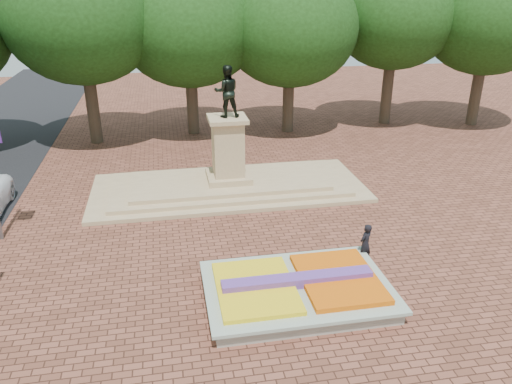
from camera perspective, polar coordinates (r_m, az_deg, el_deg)
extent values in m
plane|color=brown|center=(19.06, 0.19, -9.00)|extent=(90.00, 90.00, 0.00)
cube|color=gray|center=(17.51, 4.73, -11.45)|extent=(6.00, 4.00, 0.45)
cube|color=#A8B6A5|center=(17.35, 4.76, -10.70)|extent=(6.30, 4.30, 0.12)
cube|color=#DE580C|center=(17.68, 9.38, -9.76)|extent=(2.60, 3.40, 0.22)
cube|color=yellow|center=(17.01, -0.04, -10.90)|extent=(2.60, 3.40, 0.18)
cube|color=#58328A|center=(17.23, 4.78, -10.09)|extent=(5.20, 0.55, 0.38)
cube|color=tan|center=(26.05, -3.11, 0.46)|extent=(14.00, 6.00, 0.20)
cube|color=tan|center=(25.98, -3.12, 0.86)|extent=(12.00, 5.00, 0.20)
cube|color=tan|center=(25.90, -3.13, 1.27)|extent=(10.00, 4.00, 0.20)
cube|color=tan|center=(25.81, -3.15, 1.79)|extent=(2.20, 2.20, 0.30)
cube|color=tan|center=(25.29, -3.22, 5.06)|extent=(1.50, 1.50, 2.80)
cube|color=tan|center=(24.86, -3.30, 8.34)|extent=(1.90, 1.90, 0.20)
imported|color=black|center=(24.55, -3.37, 11.40)|extent=(1.22, 0.95, 2.50)
cylinder|color=#35261D|center=(35.16, -18.66, 8.57)|extent=(0.80, 0.80, 4.00)
ellipsoid|color=black|center=(34.38, -19.69, 16.14)|extent=(8.80, 8.80, 7.48)
cylinder|color=#35261D|center=(34.87, -7.09, 9.49)|extent=(0.80, 0.80, 4.00)
ellipsoid|color=black|center=(34.08, -7.49, 17.17)|extent=(8.80, 8.80, 7.48)
cylinder|color=#35261D|center=(35.97, 4.26, 10.02)|extent=(0.80, 0.80, 4.00)
ellipsoid|color=black|center=(35.20, 4.50, 17.48)|extent=(8.80, 8.80, 7.48)
cylinder|color=#35261D|center=(38.33, 14.61, 10.17)|extent=(0.80, 0.80, 4.00)
ellipsoid|color=black|center=(37.61, 15.35, 17.14)|extent=(8.80, 8.80, 7.48)
cylinder|color=#35261D|center=(41.75, 23.50, 10.04)|extent=(0.80, 0.80, 4.00)
ellipsoid|color=black|center=(41.09, 24.57, 16.39)|extent=(8.80, 8.80, 7.48)
imported|color=black|center=(19.60, 12.38, -5.82)|extent=(0.72, 0.66, 1.65)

